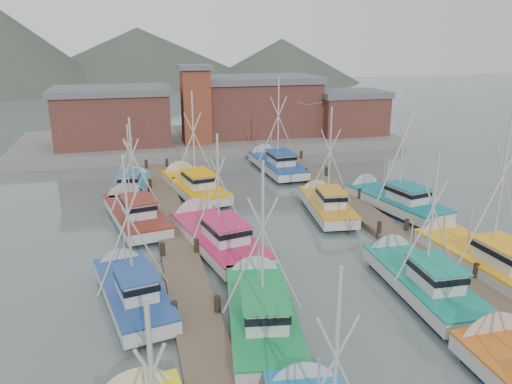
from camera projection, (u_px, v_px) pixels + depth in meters
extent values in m
plane|color=#475653|center=(321.00, 284.00, 26.77)|extent=(260.00, 260.00, 0.00)
cube|color=brown|center=(182.00, 264.00, 28.74)|extent=(2.20, 46.00, 0.40)
cylinder|color=black|center=(175.00, 316.00, 22.89)|extent=(0.30, 0.30, 1.50)
cylinder|color=black|center=(163.00, 255.00, 29.35)|extent=(0.30, 0.30, 1.50)
cylinder|color=black|center=(155.00, 215.00, 35.82)|extent=(0.30, 0.30, 1.50)
cylinder|color=black|center=(150.00, 188.00, 42.29)|extent=(0.30, 0.30, 1.50)
cylinder|color=black|center=(146.00, 167.00, 48.75)|extent=(0.30, 0.30, 1.50)
cylinder|color=black|center=(218.00, 311.00, 23.36)|extent=(0.30, 0.30, 1.50)
cylinder|color=black|center=(197.00, 251.00, 29.83)|extent=(0.30, 0.30, 1.50)
cylinder|color=black|center=(183.00, 213.00, 36.30)|extent=(0.30, 0.30, 1.50)
cylinder|color=black|center=(174.00, 186.00, 42.76)|extent=(0.30, 0.30, 1.50)
cylinder|color=black|center=(167.00, 166.00, 49.23)|extent=(0.30, 0.30, 1.50)
cube|color=brown|center=(400.00, 240.00, 32.08)|extent=(2.20, 46.00, 0.40)
cylinder|color=black|center=(442.00, 281.00, 26.22)|extent=(0.30, 0.30, 1.50)
cylinder|color=black|center=(379.00, 232.00, 32.69)|extent=(0.30, 0.30, 1.50)
cylinder|color=black|center=(336.00, 200.00, 39.16)|extent=(0.30, 0.30, 1.50)
cylinder|color=black|center=(306.00, 177.00, 45.62)|extent=(0.30, 0.30, 1.50)
cylinder|color=black|center=(283.00, 159.00, 52.09)|extent=(0.30, 0.30, 1.50)
cylinder|color=black|center=(475.00, 276.00, 26.70)|extent=(0.30, 0.30, 1.50)
cylinder|color=black|center=(406.00, 229.00, 33.16)|extent=(0.30, 0.30, 1.50)
cylinder|color=black|center=(360.00, 198.00, 39.63)|extent=(0.30, 0.30, 1.50)
cylinder|color=black|center=(326.00, 175.00, 46.10)|extent=(0.30, 0.30, 1.50)
cylinder|color=black|center=(301.00, 158.00, 52.57)|extent=(0.30, 0.30, 1.50)
cube|color=gray|center=(209.00, 140.00, 60.78)|extent=(44.00, 16.00, 1.20)
cube|color=brown|center=(113.00, 119.00, 55.30)|extent=(12.00, 8.00, 5.50)
cube|color=slate|center=(111.00, 91.00, 54.38)|extent=(12.72, 8.48, 0.70)
cube|color=brown|center=(257.00, 108.00, 61.10)|extent=(14.00, 9.00, 6.20)
cube|color=slate|center=(257.00, 79.00, 60.06)|extent=(14.84, 9.54, 0.70)
cube|color=brown|center=(349.00, 115.00, 61.20)|extent=(8.00, 6.00, 4.50)
cube|color=slate|center=(351.00, 94.00, 60.42)|extent=(8.48, 6.36, 0.70)
cube|color=brown|center=(196.00, 107.00, 55.23)|extent=(3.00, 3.00, 8.00)
cube|color=slate|center=(194.00, 68.00, 53.95)|extent=(3.60, 3.60, 0.50)
cone|color=#404A3E|center=(141.00, 81.00, 145.68)|extent=(140.00, 140.00, 30.00)
cone|color=#404A3E|center=(281.00, 81.00, 145.97)|extent=(90.00, 90.00, 24.00)
cone|color=silver|center=(300.00, 382.00, 18.40)|extent=(2.68, 1.44, 2.56)
cylinder|color=beige|center=(335.00, 372.00, 13.27)|extent=(0.13, 0.13, 6.21)
cone|color=silver|center=(482.00, 337.00, 21.14)|extent=(3.06, 1.11, 3.06)
cube|color=black|center=(262.00, 328.00, 22.67)|extent=(3.73, 7.99, 0.70)
cube|color=silver|center=(262.00, 316.00, 22.47)|extent=(4.24, 9.08, 0.80)
cube|color=#159046|center=(262.00, 308.00, 22.36)|extent=(4.34, 9.18, 0.10)
cone|color=silver|center=(254.00, 275.00, 26.67)|extent=(2.87, 1.53, 2.73)
cube|color=silver|center=(264.00, 309.00, 21.19)|extent=(2.17, 2.87, 1.10)
cube|color=black|center=(264.00, 305.00, 21.12)|extent=(2.33, 3.15, 0.28)
cube|color=#159046|center=(264.00, 297.00, 21.01)|extent=(2.47, 3.34, 0.07)
cylinder|color=beige|center=(263.00, 239.00, 21.16)|extent=(0.14, 0.14, 6.84)
cylinder|color=beige|center=(250.00, 257.00, 21.35)|extent=(2.43, 0.49, 5.35)
cylinder|color=beige|center=(275.00, 256.00, 21.45)|extent=(2.43, 0.49, 5.35)
cylinder|color=beige|center=(259.00, 268.00, 23.49)|extent=(0.08, 0.08, 2.44)
cube|color=black|center=(422.00, 294.00, 25.67)|extent=(2.73, 7.56, 0.70)
cube|color=silver|center=(423.00, 283.00, 25.47)|extent=(3.10, 8.59, 0.80)
cube|color=#128C73|center=(424.00, 276.00, 25.36)|extent=(3.18, 8.67, 0.10)
cone|color=silver|center=(385.00, 252.00, 29.47)|extent=(2.69, 1.21, 2.65)
cube|color=silver|center=(436.00, 275.00, 24.24)|extent=(1.81, 2.61, 1.10)
cube|color=black|center=(436.00, 271.00, 24.17)|extent=(1.93, 2.87, 0.28)
cube|color=#128C73|center=(437.00, 264.00, 24.06)|extent=(2.05, 3.04, 0.07)
cylinder|color=beige|center=(432.00, 216.00, 24.21)|extent=(0.12, 0.12, 6.58)
cylinder|color=beige|center=(421.00, 232.00, 24.33)|extent=(2.36, 0.18, 5.15)
cylinder|color=beige|center=(441.00, 230.00, 24.55)|extent=(2.36, 0.18, 5.15)
cylinder|color=beige|center=(411.00, 242.00, 26.42)|extent=(0.07, 0.07, 2.37)
cube|color=black|center=(134.00, 305.00, 24.60)|extent=(3.49, 7.15, 0.70)
cube|color=silver|center=(133.00, 294.00, 24.40)|extent=(3.97, 8.12, 0.80)
cube|color=navy|center=(133.00, 287.00, 24.29)|extent=(4.06, 8.21, 0.10)
cone|color=silver|center=(118.00, 265.00, 27.80)|extent=(2.59, 1.54, 2.43)
cube|color=silver|center=(136.00, 284.00, 23.31)|extent=(1.98, 2.59, 1.10)
cube|color=black|center=(136.00, 280.00, 23.24)|extent=(2.13, 2.84, 0.28)
cube|color=navy|center=(135.00, 273.00, 23.14)|extent=(2.26, 3.01, 0.07)
cylinder|color=beige|center=(128.00, 224.00, 23.15)|extent=(0.14, 0.14, 6.64)
cylinder|color=beige|center=(118.00, 241.00, 23.17)|extent=(2.35, 0.54, 5.19)
cylinder|color=beige|center=(141.00, 237.00, 23.61)|extent=(2.35, 0.54, 5.19)
cylinder|color=beige|center=(125.00, 253.00, 25.13)|extent=(0.08, 0.08, 2.33)
cube|color=black|center=(486.00, 273.00, 27.99)|extent=(3.20, 8.29, 0.70)
cube|color=silver|center=(487.00, 262.00, 27.80)|extent=(3.64, 9.42, 0.80)
cube|color=#FCA714|center=(488.00, 256.00, 27.68)|extent=(3.73, 9.52, 0.10)
cone|color=silver|center=(434.00, 235.00, 32.03)|extent=(2.99, 1.29, 2.92)
cube|color=silver|center=(505.00, 254.00, 26.51)|extent=(2.06, 2.89, 1.10)
cube|color=black|center=(506.00, 250.00, 26.44)|extent=(2.20, 3.17, 0.28)
cube|color=#FCA714|center=(507.00, 244.00, 26.33)|extent=(2.34, 3.37, 0.07)
cylinder|color=beige|center=(502.00, 182.00, 26.22)|extent=(0.14, 0.14, 8.61)
cylinder|color=beige|center=(490.00, 202.00, 26.34)|extent=(3.07, 0.30, 6.73)
cylinder|color=beige|center=(509.00, 199.00, 26.71)|extent=(3.07, 0.30, 6.73)
cylinder|color=beige|center=(470.00, 225.00, 28.83)|extent=(0.08, 0.08, 2.71)
cube|color=black|center=(219.00, 248.00, 31.25)|extent=(4.48, 8.92, 0.70)
cube|color=silver|center=(218.00, 238.00, 31.05)|extent=(5.10, 10.14, 0.80)
cube|color=#C72057|center=(218.00, 233.00, 30.94)|extent=(5.21, 10.25, 0.10)
cone|color=silver|center=(192.00, 217.00, 35.24)|extent=(3.19, 1.70, 3.03)
cube|color=silver|center=(225.00, 230.00, 29.77)|extent=(2.52, 3.25, 1.10)
cube|color=black|center=(225.00, 227.00, 29.71)|extent=(2.70, 3.56, 0.28)
cube|color=#C72057|center=(225.00, 221.00, 29.60)|extent=(2.86, 3.78, 0.07)
cylinder|color=beige|center=(218.00, 185.00, 29.83)|extent=(0.16, 0.16, 6.23)
cylinder|color=beige|center=(209.00, 198.00, 29.79)|extent=(2.22, 0.56, 4.88)
cylinder|color=beige|center=(228.00, 195.00, 30.32)|extent=(2.22, 0.56, 4.88)
cylinder|color=beige|center=(207.00, 206.00, 32.06)|extent=(0.09, 0.09, 2.71)
cube|color=black|center=(327.00, 214.00, 37.12)|extent=(3.03, 7.09, 0.70)
cube|color=silver|center=(327.00, 206.00, 36.93)|extent=(3.44, 8.05, 0.80)
cube|color=orange|center=(327.00, 201.00, 36.81)|extent=(3.53, 8.14, 0.10)
cone|color=silver|center=(314.00, 192.00, 40.66)|extent=(2.55, 1.38, 2.44)
cube|color=silver|center=(331.00, 198.00, 35.76)|extent=(1.84, 2.51, 1.10)
cube|color=black|center=(331.00, 195.00, 35.69)|extent=(1.97, 2.76, 0.28)
cube|color=orange|center=(331.00, 190.00, 35.58)|extent=(2.09, 2.92, 0.07)
cylinder|color=beige|center=(330.00, 156.00, 35.62)|extent=(0.12, 0.12, 6.95)
cylinder|color=beige|center=(323.00, 167.00, 35.80)|extent=(2.47, 0.37, 5.43)
cylinder|color=beige|center=(336.00, 166.00, 35.93)|extent=(2.47, 0.37, 5.43)
cylinder|color=beige|center=(323.00, 180.00, 37.78)|extent=(0.07, 0.07, 2.18)
cube|color=black|center=(136.00, 223.00, 35.33)|extent=(4.03, 8.25, 0.70)
cube|color=silver|center=(136.00, 215.00, 35.13)|extent=(4.59, 9.37, 0.80)
cube|color=maroon|center=(135.00, 210.00, 35.02)|extent=(4.69, 9.48, 0.10)
cone|color=silver|center=(123.00, 199.00, 39.04)|extent=(2.96, 1.62, 2.80)
cube|color=silver|center=(138.00, 207.00, 33.92)|extent=(2.29, 2.99, 1.10)
cube|color=black|center=(138.00, 203.00, 33.85)|extent=(2.46, 3.28, 0.28)
cube|color=maroon|center=(138.00, 198.00, 33.74)|extent=(2.61, 3.48, 0.07)
cylinder|color=beige|center=(132.00, 165.00, 33.88)|extent=(0.16, 0.16, 6.52)
cylinder|color=beige|center=(124.00, 177.00, 33.86)|extent=(2.32, 0.55, 5.11)
cylinder|color=beige|center=(142.00, 175.00, 34.36)|extent=(2.32, 0.55, 5.11)
cylinder|color=beige|center=(129.00, 187.00, 36.04)|extent=(0.09, 0.09, 2.69)
cube|color=black|center=(396.00, 210.00, 38.08)|extent=(4.12, 8.18, 0.70)
cube|color=silver|center=(396.00, 202.00, 37.88)|extent=(4.68, 9.30, 0.80)
cube|color=#0A717B|center=(397.00, 197.00, 37.77)|extent=(4.78, 9.40, 0.10)
cone|color=silver|center=(360.00, 188.00, 41.73)|extent=(2.97, 1.65, 2.81)
cube|color=silver|center=(407.00, 194.00, 36.69)|extent=(2.32, 2.98, 1.10)
cube|color=black|center=(408.00, 191.00, 36.62)|extent=(2.49, 3.26, 0.28)
cube|color=#0A717B|center=(408.00, 186.00, 36.51)|extent=(2.64, 3.46, 0.07)
cylinder|color=beige|center=(403.00, 143.00, 36.35)|extent=(0.15, 0.15, 8.41)
cylinder|color=beige|center=(396.00, 157.00, 36.40)|extent=(2.95, 0.71, 6.57)
cylinder|color=beige|center=(408.00, 155.00, 36.90)|extent=(2.95, 0.71, 6.57)
cylinder|color=beige|center=(384.00, 176.00, 38.77)|extent=(0.09, 0.09, 2.60)
cube|color=black|center=(195.00, 194.00, 41.85)|extent=(4.26, 8.64, 0.70)
cube|color=silver|center=(195.00, 187.00, 41.66)|extent=(4.84, 9.81, 0.80)
cube|color=#FFA900|center=(194.00, 182.00, 41.55)|extent=(4.95, 9.92, 0.10)
cone|color=silver|center=(178.00, 175.00, 45.74)|extent=(3.10, 1.65, 2.94)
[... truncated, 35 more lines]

